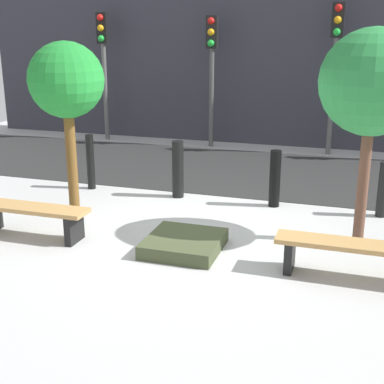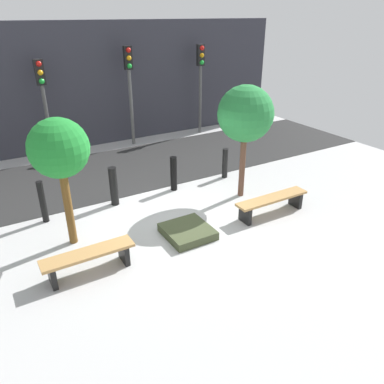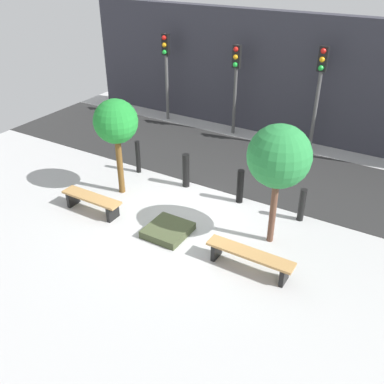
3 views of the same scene
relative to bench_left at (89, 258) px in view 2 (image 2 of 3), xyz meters
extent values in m
plane|color=#B5B5B5|center=(2.28, 0.92, -0.34)|extent=(18.00, 18.00, 0.00)
cube|color=#292929|center=(2.28, 4.64, -0.33)|extent=(18.00, 3.84, 0.01)
cube|color=#33333D|center=(2.28, 7.71, 1.81)|extent=(16.20, 0.50, 4.30)
cube|color=black|center=(-0.70, 0.00, -0.13)|extent=(0.10, 0.41, 0.41)
cube|color=black|center=(0.70, 0.00, -0.13)|extent=(0.10, 0.41, 0.41)
cube|color=#B2844C|center=(0.00, 0.00, 0.10)|extent=(1.75, 0.42, 0.06)
cube|color=black|center=(3.75, 0.00, -0.14)|extent=(0.10, 0.39, 0.40)
cube|color=black|center=(5.37, 0.00, -0.14)|extent=(0.10, 0.39, 0.40)
cube|color=#B2844C|center=(4.56, 0.00, 0.10)|extent=(1.98, 0.40, 0.06)
cube|color=#40482D|center=(2.28, 0.20, -0.24)|extent=(1.00, 1.05, 0.19)
cylinder|color=brown|center=(0.00, 1.24, 0.58)|extent=(0.17, 0.17, 1.83)
sphere|color=#208630|center=(0.00, 1.24, 1.82)|extent=(1.20, 1.20, 1.20)
cylinder|color=brown|center=(4.56, 1.24, 0.59)|extent=(0.15, 0.15, 1.86)
sphere|color=#29853F|center=(4.56, 1.24, 1.92)|extent=(1.42, 1.42, 1.42)
cylinder|color=black|center=(-0.33, 2.47, 0.18)|extent=(0.15, 0.15, 1.04)
cylinder|color=black|center=(1.41, 2.47, 0.18)|extent=(0.21, 0.21, 1.03)
cylinder|color=black|center=(3.15, 2.47, 0.15)|extent=(0.19, 0.19, 0.98)
cylinder|color=black|center=(4.89, 2.47, 0.11)|extent=(0.17, 0.17, 0.91)
cylinder|color=#4C4C4C|center=(0.80, 6.86, 1.28)|extent=(0.12, 0.12, 3.23)
cube|color=black|center=(0.80, 6.86, 2.50)|extent=(0.28, 0.16, 0.78)
sphere|color=red|center=(0.80, 6.75, 2.76)|extent=(0.17, 0.17, 0.17)
sphere|color=orange|center=(0.80, 6.75, 2.50)|extent=(0.17, 0.17, 0.17)
sphere|color=green|center=(0.80, 6.75, 2.24)|extent=(0.17, 0.17, 0.17)
cylinder|color=#575757|center=(3.76, 6.86, 1.41)|extent=(0.12, 0.12, 3.50)
cube|color=black|center=(3.76, 6.86, 2.77)|extent=(0.28, 0.16, 0.78)
sphere|color=red|center=(3.76, 6.75, 3.03)|extent=(0.17, 0.17, 0.17)
sphere|color=orange|center=(3.76, 6.75, 2.77)|extent=(0.17, 0.17, 0.17)
sphere|color=green|center=(3.76, 6.75, 2.51)|extent=(0.17, 0.17, 0.17)
cylinder|color=#4F4F4F|center=(6.72, 6.86, 1.38)|extent=(0.12, 0.12, 3.44)
cube|color=black|center=(6.72, 6.86, 2.71)|extent=(0.28, 0.16, 0.78)
sphere|color=red|center=(6.72, 6.75, 2.97)|extent=(0.17, 0.17, 0.17)
sphere|color=orange|center=(6.72, 6.75, 2.71)|extent=(0.17, 0.17, 0.17)
sphere|color=green|center=(6.72, 6.75, 2.45)|extent=(0.17, 0.17, 0.17)
camera|label=1|loc=(4.44, -6.27, 2.60)|focal=50.00mm
camera|label=2|loc=(-1.29, -6.02, 4.20)|focal=35.00mm
camera|label=3|loc=(7.23, -6.91, 5.92)|focal=40.00mm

